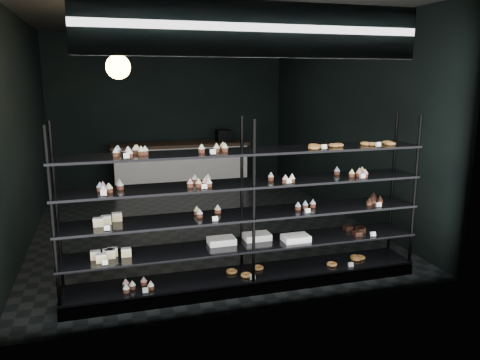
% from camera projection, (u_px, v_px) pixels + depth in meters
% --- Properties ---
extents(room, '(5.01, 6.01, 3.20)m').
position_uv_depth(room, '(197.00, 125.00, 7.25)').
color(room, black).
rests_on(room, ground).
extents(display_shelf, '(4.00, 0.50, 1.91)m').
position_uv_depth(display_shelf, '(245.00, 234.00, 5.17)').
color(display_shelf, black).
rests_on(display_shelf, room).
extents(signage, '(3.30, 0.05, 0.50)m').
position_uv_depth(signage, '(258.00, 29.00, 4.26)').
color(signage, '#0D1F45').
rests_on(signage, room).
extents(pendant_lamp, '(0.31, 0.31, 0.88)m').
position_uv_depth(pendant_lamp, '(118.00, 67.00, 5.85)').
color(pendant_lamp, black).
rests_on(pendant_lamp, room).
extents(service_counter, '(2.85, 0.65, 1.23)m').
position_uv_depth(service_counter, '(182.00, 166.00, 9.86)').
color(service_counter, silver).
rests_on(service_counter, room).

